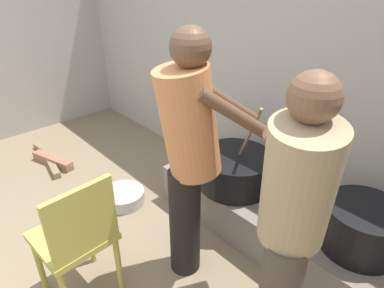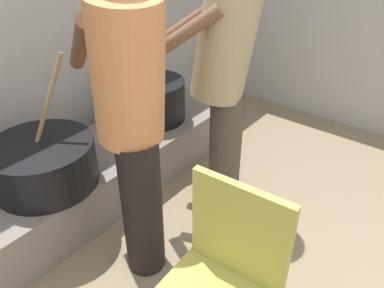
{
  "view_description": "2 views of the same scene",
  "coord_description": "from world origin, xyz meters",
  "px_view_note": "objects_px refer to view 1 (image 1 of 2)",
  "views": [
    {
      "loc": [
        1.58,
        -0.04,
        1.85
      ],
      "look_at": [
        0.35,
        1.08,
        0.95
      ],
      "focal_mm": 31.43,
      "sensor_mm": 36.0,
      "label": 1
    },
    {
      "loc": [
        -0.64,
        -0.03,
        1.64
      ],
      "look_at": [
        0.64,
        0.97,
        0.63
      ],
      "focal_mm": 35.52,
      "sensor_mm": 36.0,
      "label": 2
    }
  ],
  "objects_px": {
    "cooking_pot_main": "(235,170)",
    "cook_in_tan_shirt": "(292,217)",
    "cooking_pot_secondary": "(362,227)",
    "cook_in_orange_shirt": "(190,150)",
    "chair_olive": "(77,237)",
    "metal_mixing_bowl": "(124,197)"
  },
  "relations": [
    {
      "from": "cooking_pot_main",
      "to": "cook_in_tan_shirt",
      "type": "height_order",
      "value": "cook_in_tan_shirt"
    },
    {
      "from": "cooking_pot_secondary",
      "to": "cook_in_orange_shirt",
      "type": "xyz_separation_m",
      "value": [
        -0.8,
        -0.65,
        0.44
      ]
    },
    {
      "from": "cooking_pot_secondary",
      "to": "cook_in_orange_shirt",
      "type": "bearing_deg",
      "value": -140.82
    },
    {
      "from": "cooking_pot_main",
      "to": "cooking_pot_secondary",
      "type": "distance_m",
      "value": 0.94
    },
    {
      "from": "cooking_pot_main",
      "to": "chair_olive",
      "type": "bearing_deg",
      "value": -94.52
    },
    {
      "from": "cook_in_tan_shirt",
      "to": "metal_mixing_bowl",
      "type": "height_order",
      "value": "cook_in_tan_shirt"
    },
    {
      "from": "cooking_pot_main",
      "to": "cooking_pot_secondary",
      "type": "bearing_deg",
      "value": 3.57
    },
    {
      "from": "cook_in_orange_shirt",
      "to": "metal_mixing_bowl",
      "type": "distance_m",
      "value": 1.24
    },
    {
      "from": "cooking_pot_main",
      "to": "cook_in_orange_shirt",
      "type": "height_order",
      "value": "cook_in_orange_shirt"
    },
    {
      "from": "cooking_pot_main",
      "to": "chair_olive",
      "type": "relative_size",
      "value": 0.81
    },
    {
      "from": "cook_in_orange_shirt",
      "to": "chair_olive",
      "type": "bearing_deg",
      "value": -110.34
    },
    {
      "from": "cook_in_orange_shirt",
      "to": "cooking_pot_secondary",
      "type": "bearing_deg",
      "value": 39.18
    },
    {
      "from": "cook_in_tan_shirt",
      "to": "chair_olive",
      "type": "bearing_deg",
      "value": -145.8
    },
    {
      "from": "chair_olive",
      "to": "cooking_pot_secondary",
      "type": "bearing_deg",
      "value": 51.24
    },
    {
      "from": "cook_in_tan_shirt",
      "to": "cooking_pot_main",
      "type": "bearing_deg",
      "value": 143.93
    },
    {
      "from": "cooking_pot_secondary",
      "to": "chair_olive",
      "type": "relative_size",
      "value": 0.52
    },
    {
      "from": "chair_olive",
      "to": "cook_in_orange_shirt",
      "type": "bearing_deg",
      "value": 69.66
    },
    {
      "from": "cooking_pot_main",
      "to": "cook_in_tan_shirt",
      "type": "bearing_deg",
      "value": -36.07
    },
    {
      "from": "cook_in_orange_shirt",
      "to": "metal_mixing_bowl",
      "type": "xyz_separation_m",
      "value": [
        -0.9,
        0.03,
        -0.85
      ]
    },
    {
      "from": "cook_in_tan_shirt",
      "to": "cook_in_orange_shirt",
      "type": "bearing_deg",
      "value": 179.12
    },
    {
      "from": "chair_olive",
      "to": "cook_in_tan_shirt",
      "type": "bearing_deg",
      "value": 34.2
    },
    {
      "from": "chair_olive",
      "to": "metal_mixing_bowl",
      "type": "height_order",
      "value": "chair_olive"
    }
  ]
}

